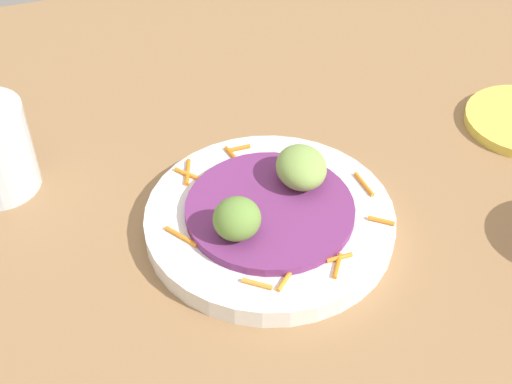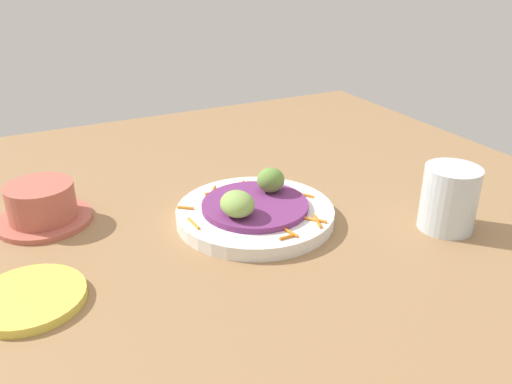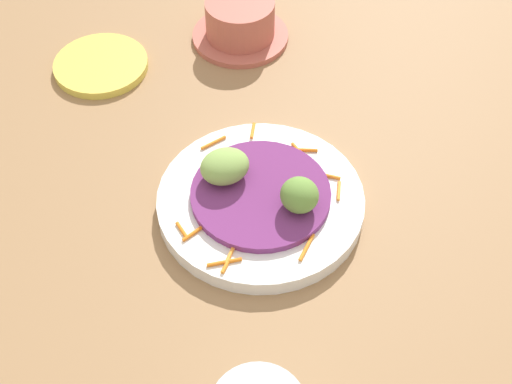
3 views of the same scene
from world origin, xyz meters
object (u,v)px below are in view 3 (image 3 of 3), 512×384
at_px(main_plate, 261,202).
at_px(guac_scoop_center, 298,196).
at_px(guac_scoop_left, 225,166).
at_px(side_plate_small, 101,65).
at_px(terracotta_bowl, 240,22).

relative_size(main_plate, guac_scoop_center, 5.51).
bearing_deg(guac_scoop_left, guac_scoop_center, -149.53).
bearing_deg(side_plate_small, guac_scoop_left, -172.29).
bearing_deg(side_plate_small, guac_scoop_center, -166.82).
bearing_deg(terracotta_bowl, main_plate, 154.28).
relative_size(main_plate, guac_scoop_left, 4.18).
relative_size(guac_scoop_center, side_plate_small, 0.33).
bearing_deg(guac_scoop_center, terracotta_bowl, -19.30).
bearing_deg(main_plate, guac_scoop_left, 30.47).
relative_size(guac_scoop_left, guac_scoop_center, 1.32).
height_order(guac_scoop_center, side_plate_small, guac_scoop_center).
relative_size(guac_scoop_left, terracotta_bowl, 0.41).
height_order(guac_scoop_left, side_plate_small, guac_scoop_left).
xyz_separation_m(guac_scoop_center, side_plate_small, (0.36, 0.08, -0.04)).
height_order(guac_scoop_center, terracotta_bowl, guac_scoop_center).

